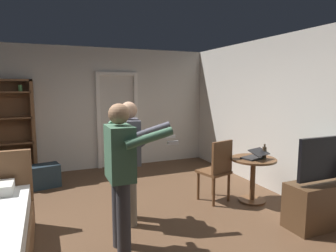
% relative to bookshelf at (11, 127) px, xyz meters
% --- Properties ---
extents(ground_plane, '(6.72, 6.72, 0.00)m').
position_rel_bookshelf_xyz_m(ground_plane, '(1.42, -2.89, -1.05)').
color(ground_plane, brown).
extents(wall_back, '(5.83, 0.12, 2.65)m').
position_rel_bookshelf_xyz_m(wall_back, '(1.42, 0.23, 0.28)').
color(wall_back, beige).
rests_on(wall_back, ground_plane).
extents(wall_right, '(0.12, 6.35, 2.65)m').
position_rel_bookshelf_xyz_m(wall_right, '(4.28, -2.89, 0.28)').
color(wall_right, beige).
rests_on(wall_right, ground_plane).
extents(doorway_frame, '(0.93, 0.08, 2.13)m').
position_rel_bookshelf_xyz_m(doorway_frame, '(2.12, 0.15, 0.17)').
color(doorway_frame, white).
rests_on(doorway_frame, ground_plane).
extents(bookshelf, '(0.86, 0.32, 1.95)m').
position_rel_bookshelf_xyz_m(bookshelf, '(0.00, 0.00, 0.00)').
color(bookshelf, brown).
rests_on(bookshelf, ground_plane).
extents(tv_flatscreen, '(1.03, 0.40, 1.19)m').
position_rel_bookshelf_xyz_m(tv_flatscreen, '(3.92, -3.74, -0.69)').
color(tv_flatscreen, '#4C331E').
rests_on(tv_flatscreen, ground_plane).
extents(side_table, '(0.70, 0.70, 0.70)m').
position_rel_bookshelf_xyz_m(side_table, '(3.60, -2.73, -0.57)').
color(side_table, brown).
rests_on(side_table, ground_plane).
extents(laptop, '(0.40, 0.40, 0.17)m').
position_rel_bookshelf_xyz_m(laptop, '(3.58, -2.77, -0.29)').
color(laptop, black).
rests_on(laptop, side_table).
extents(bottle_on_table, '(0.06, 0.06, 0.23)m').
position_rel_bookshelf_xyz_m(bottle_on_table, '(3.74, -2.81, -0.25)').
color(bottle_on_table, '#3D2E1F').
rests_on(bottle_on_table, side_table).
extents(wooden_chair, '(0.51, 0.51, 0.99)m').
position_rel_bookshelf_xyz_m(wooden_chair, '(3.07, -2.53, -0.50)').
color(wooden_chair, brown).
rests_on(wooden_chair, ground_plane).
extents(person_blue_shirt, '(0.70, 0.56, 1.64)m').
position_rel_bookshelf_xyz_m(person_blue_shirt, '(1.35, -3.32, -0.10)').
color(person_blue_shirt, '#333338').
rests_on(person_blue_shirt, ground_plane).
extents(person_striped_shirt, '(0.67, 0.65, 1.62)m').
position_rel_bookshelf_xyz_m(person_striped_shirt, '(1.63, -2.67, -0.11)').
color(person_striped_shirt, gray).
rests_on(person_striped_shirt, ground_plane).
extents(suitcase_dark, '(0.57, 0.44, 0.41)m').
position_rel_bookshelf_xyz_m(suitcase_dark, '(0.55, -0.73, -0.84)').
color(suitcase_dark, '#1E2D38').
rests_on(suitcase_dark, ground_plane).
extents(suitcase_small, '(0.64, 0.41, 0.33)m').
position_rel_bookshelf_xyz_m(suitcase_small, '(0.11, -0.73, -0.88)').
color(suitcase_small, black).
rests_on(suitcase_small, ground_plane).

